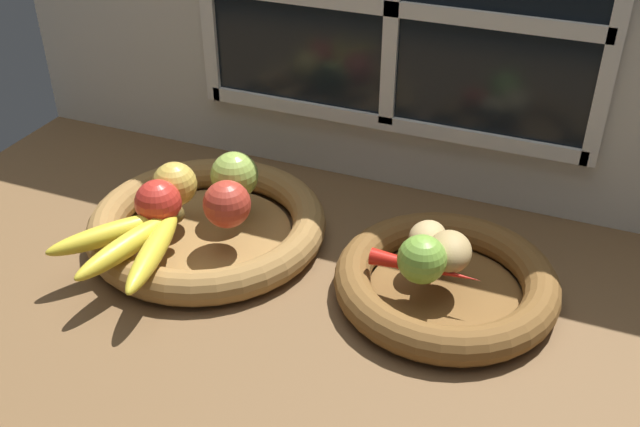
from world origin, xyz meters
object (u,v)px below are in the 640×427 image
at_px(apple_red_front, 158,203).
at_px(potato_large, 449,251).
at_px(apple_green_back, 234,175).
at_px(banana_bunch_front, 133,242).
at_px(potato_oblong, 427,237).
at_px(apple_golden_left, 175,184).
at_px(lime_near, 422,259).
at_px(apple_red_right, 226,205).
at_px(fruit_bowl_left, 207,225).
at_px(chili_pepper, 425,268).
at_px(fruit_bowl_right, 446,282).

xyz_separation_m(apple_red_front, potato_large, (0.42, 0.05, -0.01)).
relative_size(apple_green_back, banana_bunch_front, 0.37).
bearing_deg(potato_oblong, apple_golden_left, -175.81).
relative_size(apple_green_back, lime_near, 1.13).
bearing_deg(apple_red_right, fruit_bowl_left, 155.52).
height_order(apple_red_right, potato_oblong, apple_red_right).
xyz_separation_m(apple_red_right, banana_bunch_front, (-0.09, -0.11, -0.02)).
xyz_separation_m(apple_golden_left, apple_green_back, (0.07, 0.05, 0.00)).
xyz_separation_m(apple_red_front, chili_pepper, (0.39, 0.02, -0.02)).
xyz_separation_m(fruit_bowl_right, apple_golden_left, (-0.42, 0.00, 0.06)).
bearing_deg(apple_green_back, potato_large, -8.79).
relative_size(apple_golden_left, lime_near, 1.04).
bearing_deg(potato_oblong, banana_bunch_front, -157.06).
xyz_separation_m(banana_bunch_front, potato_oblong, (0.38, 0.16, 0.00)).
bearing_deg(fruit_bowl_left, apple_golden_left, 178.93).
distance_m(apple_red_right, potato_oblong, 0.29).
bearing_deg(lime_near, potato_oblong, 98.65).
xyz_separation_m(fruit_bowl_right, apple_red_front, (-0.42, -0.05, 0.06)).
height_order(apple_golden_left, apple_red_front, same).
bearing_deg(apple_golden_left, apple_red_right, -13.16).
relative_size(apple_red_right, apple_red_front, 1.03).
height_order(potato_oblong, lime_near, lime_near).
relative_size(apple_green_back, potato_large, 1.03).
xyz_separation_m(fruit_bowl_left, potato_oblong, (0.34, 0.03, 0.05)).
distance_m(apple_green_back, potato_large, 0.35).
bearing_deg(potato_oblong, apple_red_front, -167.70).
xyz_separation_m(apple_golden_left, apple_red_front, (0.01, -0.05, 0.00)).
height_order(apple_red_right, lime_near, apple_red_right).
height_order(fruit_bowl_right, potato_oblong, potato_oblong).
relative_size(fruit_bowl_right, potato_oblong, 5.04).
relative_size(apple_red_right, banana_bunch_front, 0.35).
xyz_separation_m(fruit_bowl_left, apple_golden_left, (-0.05, 0.00, 0.06)).
distance_m(apple_golden_left, chili_pepper, 0.40).
bearing_deg(apple_golden_left, fruit_bowl_right, -0.13).
distance_m(apple_golden_left, apple_red_right, 0.10).
bearing_deg(fruit_bowl_left, fruit_bowl_right, 0.00).
height_order(apple_golden_left, chili_pepper, apple_golden_left).
bearing_deg(apple_golden_left, potato_large, -0.13).
distance_m(apple_red_front, banana_bunch_front, 0.08).
relative_size(potato_large, chili_pepper, 0.48).
bearing_deg(apple_green_back, apple_red_front, -122.23).
xyz_separation_m(fruit_bowl_right, banana_bunch_front, (-0.41, -0.13, 0.04)).
bearing_deg(fruit_bowl_left, potato_large, 0.00).
bearing_deg(chili_pepper, potato_oblong, 101.40).
distance_m(apple_golden_left, apple_green_back, 0.09).
height_order(apple_golden_left, potato_large, apple_golden_left).
height_order(fruit_bowl_right, chili_pepper, chili_pepper).
distance_m(fruit_bowl_left, apple_golden_left, 0.08).
relative_size(banana_bunch_front, lime_near, 3.07).
height_order(fruit_bowl_left, apple_green_back, apple_green_back).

